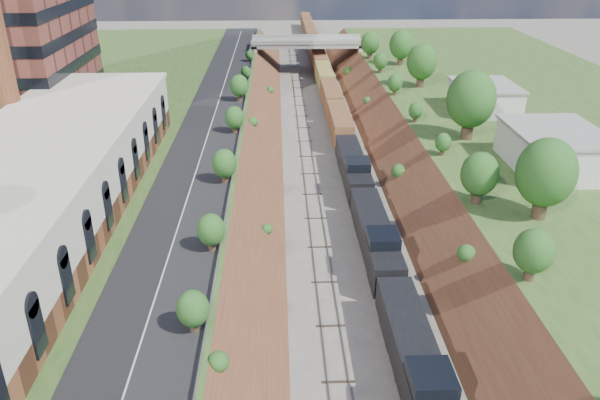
# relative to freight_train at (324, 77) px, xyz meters

# --- Properties ---
(platform_left) EXTENTS (44.00, 180.00, 5.00)m
(platform_left) POSITION_rel_freight_train_xyz_m (-35.60, -46.07, 0.02)
(platform_left) COLOR #2D5222
(platform_left) RESTS_ON ground
(platform_right) EXTENTS (44.00, 180.00, 5.00)m
(platform_right) POSITION_rel_freight_train_xyz_m (30.40, -46.07, 0.02)
(platform_right) COLOR #2D5222
(platform_right) RESTS_ON ground
(embankment_left) EXTENTS (10.00, 180.00, 10.00)m
(embankment_left) POSITION_rel_freight_train_xyz_m (-13.60, -46.07, -2.48)
(embankment_left) COLOR brown
(embankment_left) RESTS_ON ground
(embankment_right) EXTENTS (10.00, 180.00, 10.00)m
(embankment_right) POSITION_rel_freight_train_xyz_m (8.40, -46.07, -2.48)
(embankment_right) COLOR brown
(embankment_right) RESTS_ON ground
(rail_left_track) EXTENTS (1.58, 180.00, 0.18)m
(rail_left_track) POSITION_rel_freight_train_xyz_m (-5.20, -46.07, -2.39)
(rail_left_track) COLOR gray
(rail_left_track) RESTS_ON ground
(rail_right_track) EXTENTS (1.58, 180.00, 0.18)m
(rail_right_track) POSITION_rel_freight_train_xyz_m (0.00, -46.07, -2.39)
(rail_right_track) COLOR gray
(rail_right_track) RESTS_ON ground
(road) EXTENTS (8.00, 180.00, 0.10)m
(road) POSITION_rel_freight_train_xyz_m (-18.10, -46.07, 2.57)
(road) COLOR black
(road) RESTS_ON platform_left
(guardrail) EXTENTS (0.10, 171.00, 0.70)m
(guardrail) POSITION_rel_freight_train_xyz_m (-14.00, -46.27, 3.07)
(guardrail) COLOR #99999E
(guardrail) RESTS_ON platform_left
(commercial_building) EXTENTS (14.30, 62.30, 7.00)m
(commercial_building) POSITION_rel_freight_train_xyz_m (-30.60, -68.07, 6.03)
(commercial_building) COLOR brown
(commercial_building) RESTS_ON platform_left
(overpass) EXTENTS (24.50, 8.30, 7.40)m
(overpass) POSITION_rel_freight_train_xyz_m (-2.60, 15.93, 2.44)
(overpass) COLOR gray
(overpass) RESTS_ON ground
(white_building_near) EXTENTS (9.00, 12.00, 4.00)m
(white_building_near) POSITION_rel_freight_train_xyz_m (20.90, -54.07, 4.52)
(white_building_near) COLOR silver
(white_building_near) RESTS_ON platform_right
(white_building_far) EXTENTS (8.00, 10.00, 3.60)m
(white_building_far) POSITION_rel_freight_train_xyz_m (20.40, -32.07, 4.32)
(white_building_far) COLOR silver
(white_building_far) RESTS_ON platform_right
(tree_right_large) EXTENTS (5.25, 5.25, 7.61)m
(tree_right_large) POSITION_rel_freight_train_xyz_m (14.40, -66.07, 6.91)
(tree_right_large) COLOR #473323
(tree_right_large) RESTS_ON platform_right
(tree_left_crest) EXTENTS (2.45, 2.45, 3.55)m
(tree_left_crest) POSITION_rel_freight_train_xyz_m (-14.40, -86.07, 4.56)
(tree_left_crest) COLOR #473323
(tree_left_crest) RESTS_ON platform_left
(freight_train) EXTENTS (2.80, 173.12, 4.55)m
(freight_train) POSITION_rel_freight_train_xyz_m (0.00, 0.00, 0.00)
(freight_train) COLOR black
(freight_train) RESTS_ON ground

